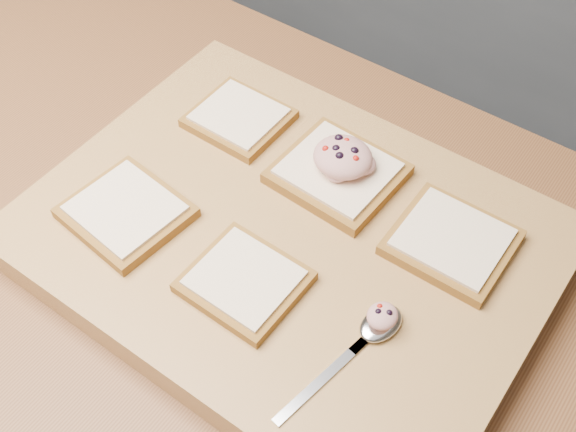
% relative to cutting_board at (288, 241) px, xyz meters
% --- Properties ---
extents(island_counter, '(2.00, 0.80, 0.90)m').
position_rel_cutting_board_xyz_m(island_counter, '(-0.05, -0.06, -0.47)').
color(island_counter, slate).
rests_on(island_counter, ground).
extents(cutting_board, '(0.55, 0.41, 0.04)m').
position_rel_cutting_board_xyz_m(cutting_board, '(0.00, 0.00, 0.00)').
color(cutting_board, tan).
rests_on(cutting_board, island_counter).
extents(bread_far_left, '(0.11, 0.10, 0.02)m').
position_rel_cutting_board_xyz_m(bread_far_left, '(-0.15, 0.10, 0.03)').
color(bread_far_left, brown).
rests_on(bread_far_left, cutting_board).
extents(bread_far_center, '(0.14, 0.13, 0.02)m').
position_rel_cutting_board_xyz_m(bread_far_center, '(0.00, 0.09, 0.03)').
color(bread_far_center, brown).
rests_on(bread_far_center, cutting_board).
extents(bread_far_right, '(0.12, 0.11, 0.02)m').
position_rel_cutting_board_xyz_m(bread_far_right, '(0.15, 0.08, 0.03)').
color(bread_far_right, brown).
rests_on(bread_far_right, cutting_board).
extents(bread_near_left, '(0.13, 0.12, 0.02)m').
position_rel_cutting_board_xyz_m(bread_near_left, '(-0.15, -0.09, 0.03)').
color(bread_near_left, brown).
rests_on(bread_near_left, cutting_board).
extents(bread_near_center, '(0.11, 0.10, 0.02)m').
position_rel_cutting_board_xyz_m(bread_near_center, '(0.01, -0.08, 0.03)').
color(bread_near_center, brown).
rests_on(bread_near_center, cutting_board).
extents(tuna_salad_dollop, '(0.07, 0.06, 0.03)m').
position_rel_cutting_board_xyz_m(tuna_salad_dollop, '(0.01, 0.10, 0.06)').
color(tuna_salad_dollop, tan).
rests_on(tuna_salad_dollop, bread_far_center).
extents(spoon, '(0.05, 0.17, 0.01)m').
position_rel_cutting_board_xyz_m(spoon, '(0.14, -0.06, 0.03)').
color(spoon, silver).
rests_on(spoon, cutting_board).
extents(spoon_salad, '(0.03, 0.03, 0.02)m').
position_rel_cutting_board_xyz_m(spoon_salad, '(0.14, -0.05, 0.04)').
color(spoon_salad, tan).
rests_on(spoon_salad, spoon).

